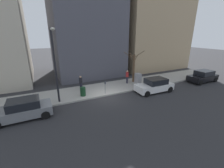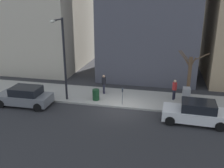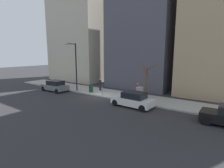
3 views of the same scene
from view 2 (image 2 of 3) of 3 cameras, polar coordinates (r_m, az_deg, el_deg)
name	(u,v)px [view 2 (image 2 of 3)]	position (r m, az deg, el deg)	size (l,w,h in m)	color
ground_plane	(120,108)	(19.21, 1.91, -5.59)	(120.00, 120.00, 0.00)	#2B2B2D
sidewalk	(125,98)	(20.99, 2.94, -3.20)	(4.00, 36.00, 0.15)	#9E9B93
parked_car_white	(195,112)	(17.72, 18.52, -6.18)	(2.04, 4.26, 1.52)	white
parked_car_grey	(25,96)	(20.64, -19.28, -2.70)	(1.96, 4.22, 1.52)	slate
parking_meter	(122,94)	(19.22, 2.41, -2.41)	(0.14, 0.10, 1.35)	slate
utility_box	(186,97)	(19.87, 16.54, -2.89)	(0.83, 0.61, 1.43)	#A8A399
streetlamp	(63,53)	(19.53, -11.20, 6.89)	(1.97, 0.32, 6.50)	black
bare_tree	(189,76)	(20.72, 17.22, 1.67)	(1.47, 2.24, 4.03)	brown
trash_bin	(96,95)	(20.26, -3.71, -2.45)	(0.56, 0.56, 0.90)	#14381E
pedestrian_near_meter	(174,88)	(20.80, 14.09, -0.99)	(0.39, 0.36, 1.66)	#1E1E2D
pedestrian_midblock	(104,83)	(21.51, -1.89, 0.24)	(0.39, 0.36, 1.66)	#1E1E2D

